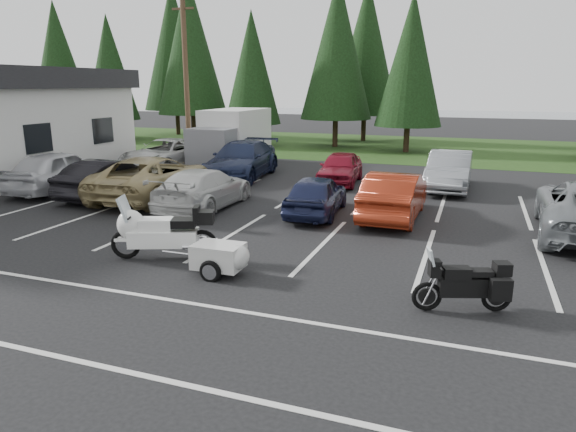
# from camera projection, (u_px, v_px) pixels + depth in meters

# --- Properties ---
(ground) EXTENTS (120.00, 120.00, 0.00)m
(ground) POSITION_uv_depth(u_px,v_px,m) (292.00, 254.00, 12.96)
(ground) COLOR black
(ground) RESTS_ON ground
(grass_strip) EXTENTS (80.00, 16.00, 0.01)m
(grass_strip) POSITION_uv_depth(u_px,v_px,m) (410.00, 148.00, 34.79)
(grass_strip) COLOR #1B3611
(grass_strip) RESTS_ON ground
(lake_water) EXTENTS (70.00, 50.00, 0.02)m
(lake_water) POSITION_uv_depth(u_px,v_px,m) (476.00, 120.00, 61.68)
(lake_water) COLOR slate
(lake_water) RESTS_ON ground
(utility_pole) EXTENTS (1.60, 0.26, 9.00)m
(utility_pole) POSITION_uv_depth(u_px,v_px,m) (186.00, 74.00, 26.03)
(utility_pole) COLOR #473321
(utility_pole) RESTS_ON ground
(box_truck) EXTENTS (2.40, 5.60, 2.90)m
(box_truck) POSITION_uv_depth(u_px,v_px,m) (228.00, 138.00, 26.63)
(box_truck) COLOR silver
(box_truck) RESTS_ON ground
(stall_markings) EXTENTS (32.00, 16.00, 0.01)m
(stall_markings) POSITION_uv_depth(u_px,v_px,m) (315.00, 233.00, 14.77)
(stall_markings) COLOR silver
(stall_markings) RESTS_ON ground
(conifer_0) EXTENTS (4.58, 4.58, 10.66)m
(conifer_0) POSITION_uv_depth(u_px,v_px,m) (58.00, 58.00, 41.18)
(conifer_0) COLOR #332316
(conifer_0) RESTS_ON ground
(conifer_1) EXTENTS (3.96, 3.96, 9.22)m
(conifer_1) POSITION_uv_depth(u_px,v_px,m) (110.00, 68.00, 38.21)
(conifer_1) COLOR #332316
(conifer_1) RESTS_ON ground
(conifer_2) EXTENTS (5.10, 5.10, 11.89)m
(conifer_2) POSITION_uv_depth(u_px,v_px,m) (190.00, 45.00, 37.29)
(conifer_2) COLOR #332316
(conifer_2) RESTS_ON ground
(conifer_3) EXTENTS (3.87, 3.87, 9.02)m
(conifer_3) POSITION_uv_depth(u_px,v_px,m) (252.00, 68.00, 34.60)
(conifer_3) COLOR #332316
(conifer_3) RESTS_ON ground
(conifer_4) EXTENTS (4.80, 4.80, 11.17)m
(conifer_4) POSITION_uv_depth(u_px,v_px,m) (337.00, 48.00, 33.83)
(conifer_4) COLOR #332316
(conifer_4) RESTS_ON ground
(conifer_5) EXTENTS (4.14, 4.14, 9.63)m
(conifer_5) POSITION_uv_depth(u_px,v_px,m) (411.00, 60.00, 31.21)
(conifer_5) COLOR #332316
(conifer_5) RESTS_ON ground
(conifer_back_a) EXTENTS (5.28, 5.28, 12.30)m
(conifer_back_a) POSITION_uv_depth(u_px,v_px,m) (174.00, 47.00, 42.38)
(conifer_back_a) COLOR #332316
(conifer_back_a) RESTS_ON ground
(conifer_back_b) EXTENTS (4.97, 4.97, 11.58)m
(conifer_back_b) POSITION_uv_depth(u_px,v_px,m) (366.00, 48.00, 37.62)
(conifer_back_b) COLOR #332316
(conifer_back_b) RESTS_ON ground
(car_near_0) EXTENTS (2.39, 5.04, 1.67)m
(car_near_0) POSITION_uv_depth(u_px,v_px,m) (59.00, 171.00, 20.49)
(car_near_0) COLOR silver
(car_near_0) RESTS_ON ground
(car_near_1) EXTENTS (1.68, 4.45, 1.45)m
(car_near_1) POSITION_uv_depth(u_px,v_px,m) (109.00, 178.00, 19.39)
(car_near_1) COLOR black
(car_near_1) RESTS_ON ground
(car_near_2) EXTENTS (3.11, 5.96, 1.60)m
(car_near_2) POSITION_uv_depth(u_px,v_px,m) (153.00, 177.00, 19.16)
(car_near_2) COLOR #9D8B5B
(car_near_2) RESTS_ON ground
(car_near_3) EXTENTS (2.06, 4.82, 1.38)m
(car_near_3) POSITION_uv_depth(u_px,v_px,m) (204.00, 188.00, 17.68)
(car_near_3) COLOR beige
(car_near_3) RESTS_ON ground
(car_near_4) EXTENTS (1.87, 4.02, 1.33)m
(car_near_4) POSITION_uv_depth(u_px,v_px,m) (316.00, 195.00, 16.81)
(car_near_4) COLOR #191E3F
(car_near_4) RESTS_ON ground
(car_near_5) EXTENTS (1.61, 4.54, 1.49)m
(car_near_5) POSITION_uv_depth(u_px,v_px,m) (394.00, 195.00, 16.34)
(car_near_5) COLOR maroon
(car_near_5) RESTS_ON ground
(car_far_0) EXTENTS (2.95, 5.69, 1.53)m
(car_far_0) POSITION_uv_depth(u_px,v_px,m) (166.00, 154.00, 25.73)
(car_far_0) COLOR beige
(car_far_0) RESTS_ON ground
(car_far_1) EXTENTS (2.82, 5.85, 1.64)m
(car_far_1) POSITION_uv_depth(u_px,v_px,m) (241.00, 160.00, 23.43)
(car_far_1) COLOR #171F3B
(car_far_1) RESTS_ON ground
(car_far_2) EXTENTS (1.91, 4.10, 1.36)m
(car_far_2) POSITION_uv_depth(u_px,v_px,m) (340.00, 168.00, 22.14)
(car_far_2) COLOR maroon
(car_far_2) RESTS_ON ground
(car_far_3) EXTENTS (1.69, 4.68, 1.53)m
(car_far_3) POSITION_uv_depth(u_px,v_px,m) (449.00, 171.00, 20.88)
(car_far_3) COLOR gray
(car_far_3) RESTS_ON ground
(touring_motorcycle) EXTENTS (3.00, 1.86, 1.59)m
(touring_motorcycle) POSITION_uv_depth(u_px,v_px,m) (163.00, 227.00, 12.47)
(touring_motorcycle) COLOR white
(touring_motorcycle) RESTS_ON ground
(cargo_trailer) EXTENTS (1.61, 0.92, 0.74)m
(cargo_trailer) POSITION_uv_depth(u_px,v_px,m) (219.00, 259.00, 11.49)
(cargo_trailer) COLOR silver
(cargo_trailer) RESTS_ON ground
(adventure_motorcycle) EXTENTS (2.19, 1.35, 1.26)m
(adventure_motorcycle) POSITION_uv_depth(u_px,v_px,m) (463.00, 280.00, 9.58)
(adventure_motorcycle) COLOR black
(adventure_motorcycle) RESTS_ON ground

